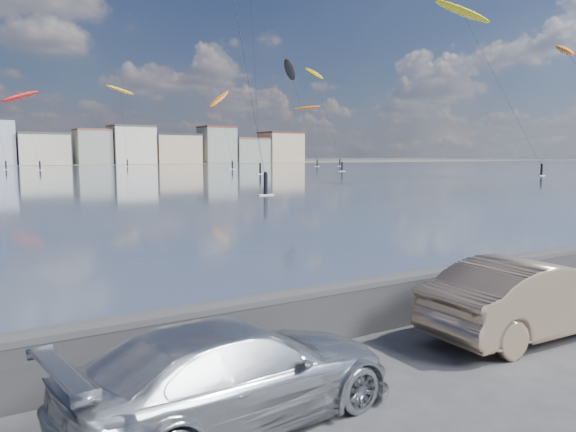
# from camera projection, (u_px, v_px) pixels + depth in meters

# --- Properties ---
(ground) EXTENTS (700.00, 700.00, 0.00)m
(ground) POSITION_uv_depth(u_px,v_px,m) (385.00, 409.00, 7.58)
(ground) COLOR #333335
(ground) RESTS_ON ground
(seawall) EXTENTS (400.00, 0.36, 1.08)m
(seawall) POSITION_uv_depth(u_px,v_px,m) (280.00, 318.00, 9.78)
(seawall) COLOR #28282B
(seawall) RESTS_ON ground
(car_silver) EXTENTS (4.73, 2.31, 1.32)m
(car_silver) POSITION_uv_depth(u_px,v_px,m) (234.00, 373.00, 7.14)
(car_silver) COLOR silver
(car_silver) RESTS_ON ground
(car_champagne) EXTENTS (4.57, 1.78, 1.48)m
(car_champagne) POSITION_uv_depth(u_px,v_px,m) (530.00, 297.00, 10.58)
(car_champagne) COLOR tan
(car_champagne) RESTS_ON ground
(kitesurfer_0) EXTENTS (8.39, 16.72, 20.33)m
(kitesurfer_0) POSITION_uv_depth(u_px,v_px,m) (566.00, 52.00, 81.13)
(kitesurfer_0) COLOR orange
(kitesurfer_0) RESTS_ON ground
(kitesurfer_3) EXTENTS (7.65, 12.93, 19.04)m
(kitesurfer_3) POSITION_uv_depth(u_px,v_px,m) (219.00, 100.00, 133.34)
(kitesurfer_3) COLOR orange
(kitesurfer_3) RESTS_ON ground
(kitesurfer_6) EXTENTS (9.90, 18.98, 30.21)m
(kitesurfer_6) POSITION_uv_depth(u_px,v_px,m) (463.00, 13.00, 96.03)
(kitesurfer_6) COLOR yellow
(kitesurfer_6) RESTS_ON ground
(kitesurfer_7) EXTENTS (7.71, 12.77, 30.17)m
(kitesurfer_7) POSITION_uv_depth(u_px,v_px,m) (290.00, 71.00, 157.53)
(kitesurfer_7) COLOR black
(kitesurfer_7) RESTS_ON ground
(kitesurfer_8) EXTENTS (7.05, 16.32, 17.80)m
(kitesurfer_8) POSITION_uv_depth(u_px,v_px,m) (308.00, 109.00, 163.72)
(kitesurfer_8) COLOR orange
(kitesurfer_8) RESTS_ON ground
(kitesurfer_9) EXTENTS (4.76, 17.53, 22.75)m
(kitesurfer_9) POSITION_uv_depth(u_px,v_px,m) (314.00, 75.00, 121.20)
(kitesurfer_9) COLOR #BF8C19
(kitesurfer_9) RESTS_ON ground
(kitesurfer_13) EXTENTS (9.52, 13.00, 18.38)m
(kitesurfer_13) POSITION_uv_depth(u_px,v_px,m) (20.00, 97.00, 123.69)
(kitesurfer_13) COLOR red
(kitesurfer_13) RESTS_ON ground
(kitesurfer_14) EXTENTS (11.01, 15.35, 23.39)m
(kitesurfer_14) POSITION_uv_depth(u_px,v_px,m) (120.00, 91.00, 161.02)
(kitesurfer_14) COLOR #BF8C19
(kitesurfer_14) RESTS_ON ground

